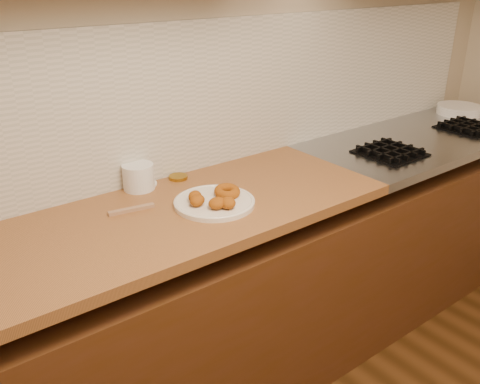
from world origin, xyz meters
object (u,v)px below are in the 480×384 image
(donut_plate, at_px, (214,203))
(plastic_tub, at_px, (138,177))
(plate_stack, at_px, (459,110))
(ring_donut, at_px, (227,191))

(donut_plate, height_order, plastic_tub, plastic_tub)
(plate_stack, bearing_deg, donut_plate, -175.00)
(plate_stack, bearing_deg, ring_donut, -175.06)
(plastic_tub, relative_size, plate_stack, 0.48)
(donut_plate, relative_size, plate_stack, 1.16)
(plate_stack, bearing_deg, plastic_tub, 176.18)
(ring_donut, bearing_deg, donut_plate, -173.08)
(donut_plate, distance_m, plate_stack, 1.84)
(plastic_tub, bearing_deg, plate_stack, -3.82)
(plastic_tub, bearing_deg, donut_plate, -63.20)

